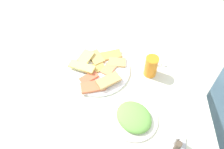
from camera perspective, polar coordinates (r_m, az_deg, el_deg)
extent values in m
plane|color=#BBB7AC|center=(1.87, 1.53, -14.99)|extent=(6.00, 6.00, 0.00)
cube|color=silver|center=(1.23, 2.25, -2.42)|extent=(1.06, 0.84, 0.02)
cylinder|color=#464B4E|center=(1.84, -9.39, 3.56)|extent=(0.04, 0.04, 0.71)
cylinder|color=#464B4E|center=(1.85, 13.27, 3.01)|extent=(0.04, 0.04, 0.71)
cylinder|color=olive|center=(1.77, 18.88, -11.48)|extent=(0.03, 0.03, 0.41)
cylinder|color=white|center=(1.26, -3.28, 1.14)|extent=(0.34, 0.34, 0.01)
cube|color=gold|center=(1.26, -3.86, 1.50)|extent=(0.09, 0.10, 0.01)
cube|color=#DED572|center=(1.25, -7.32, 1.90)|extent=(0.09, 0.15, 0.01)
cube|color=tan|center=(1.28, 1.24, 2.97)|extent=(0.06, 0.09, 0.01)
cube|color=tan|center=(1.30, -3.87, 4.10)|extent=(0.12, 0.11, 0.02)
cube|color=#DD6341|center=(1.22, -5.56, -0.76)|extent=(0.09, 0.10, 0.01)
cube|color=tan|center=(1.31, -0.30, 4.70)|extent=(0.09, 0.13, 0.01)
cube|color=tan|center=(1.26, -0.56, 1.66)|extent=(0.12, 0.10, 0.01)
cube|color=tan|center=(1.19, -0.82, -1.44)|extent=(0.11, 0.13, 0.01)
cube|color=#CA6A43|center=(1.19, -4.57, -2.88)|extent=(0.09, 0.13, 0.01)
cube|color=#DFCA70|center=(1.29, -6.35, 4.25)|extent=(0.11, 0.09, 0.01)
cylinder|color=white|center=(1.11, 5.25, -10.63)|extent=(0.22, 0.22, 0.01)
ellipsoid|color=#70B34C|center=(1.10, 5.33, -10.16)|extent=(0.23, 0.22, 0.06)
sphere|color=#EEDB59|center=(1.09, 6.99, -11.83)|extent=(0.03, 0.03, 0.03)
cylinder|color=orange|center=(1.22, 9.40, 1.96)|extent=(0.08, 0.08, 0.12)
cube|color=white|center=(1.37, 11.74, 4.89)|extent=(0.17, 0.17, 0.00)
cube|color=silver|center=(1.36, 11.02, 5.03)|extent=(0.18, 0.02, 0.00)
cube|color=silver|center=(1.37, 12.50, 4.97)|extent=(0.18, 0.02, 0.00)
cube|color=#B2B2B7|center=(1.09, 14.93, -16.35)|extent=(0.10, 0.10, 0.01)
cylinder|color=white|center=(1.06, 15.29, -14.76)|extent=(0.03, 0.03, 0.07)
cylinder|color=brown|center=(1.05, 15.51, -16.39)|extent=(0.03, 0.03, 0.07)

